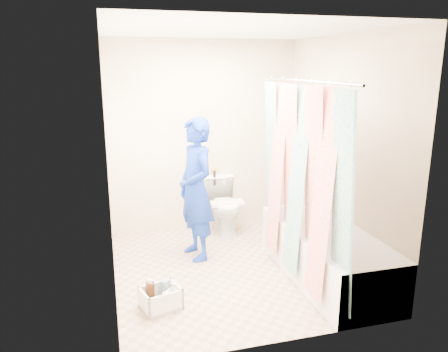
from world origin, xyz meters
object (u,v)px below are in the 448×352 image
object	(u,v)px
plumber	(196,189)
cleaning_caddy	(162,299)
bathtub	(326,253)
toilet	(224,205)

from	to	relation	value
plumber	cleaning_caddy	bearing A→B (deg)	-41.07
bathtub	plumber	size ratio (longest dim) A/B	1.12
toilet	cleaning_caddy	world-z (taller)	toilet
plumber	cleaning_caddy	xyz separation A→B (m)	(-0.52, -0.99, -0.69)
bathtub	plumber	xyz separation A→B (m)	(-1.14, 0.84, 0.51)
toilet	cleaning_caddy	size ratio (longest dim) A/B	1.81
bathtub	toilet	world-z (taller)	toilet
plumber	bathtub	bearing A→B (deg)	40.32
toilet	bathtub	bearing A→B (deg)	-67.94
bathtub	cleaning_caddy	bearing A→B (deg)	-175.04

